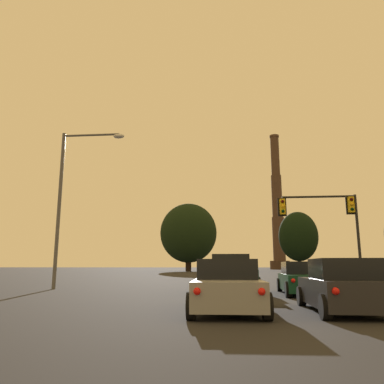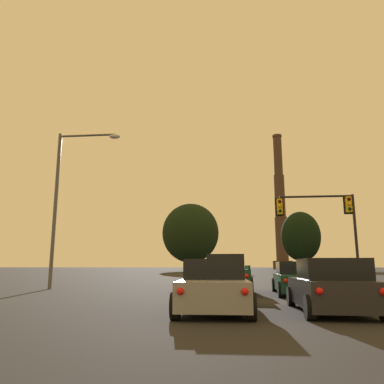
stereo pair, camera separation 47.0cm
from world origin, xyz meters
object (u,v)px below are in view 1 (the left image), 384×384
(hatchback_right_lane_second, at_px, (343,287))
(smokestack, at_px, (278,215))
(sedan_right_lane_front, at_px, (303,279))
(pickup_truck_center_lane_front, at_px, (231,275))
(street_lamp, at_px, (70,190))
(traffic_light_overhead_right, at_px, (330,216))
(sedan_center_lane_second, at_px, (227,286))

(hatchback_right_lane_second, distance_m, smokestack, 125.40)
(smokestack, bearing_deg, sedan_right_lane_front, -97.25)
(pickup_truck_center_lane_front, height_order, street_lamp, street_lamp)
(pickup_truck_center_lane_front, relative_size, smokestack, 0.11)
(traffic_light_overhead_right, bearing_deg, street_lamp, -161.67)
(pickup_truck_center_lane_front, relative_size, traffic_light_overhead_right, 0.94)
(sedan_center_lane_second, height_order, pickup_truck_center_lane_front, pickup_truck_center_lane_front)
(sedan_center_lane_second, distance_m, pickup_truck_center_lane_front, 7.14)
(hatchback_right_lane_second, bearing_deg, street_lamp, 143.61)
(sedan_right_lane_front, height_order, smokestack, smokestack)
(pickup_truck_center_lane_front, distance_m, street_lamp, 10.28)
(traffic_light_overhead_right, distance_m, street_lamp, 16.48)
(street_lamp, bearing_deg, sedan_center_lane_second, -45.69)
(smokestack, bearing_deg, sedan_center_lane_second, -98.42)
(hatchback_right_lane_second, height_order, traffic_light_overhead_right, traffic_light_overhead_right)
(sedan_right_lane_front, xyz_separation_m, street_lamp, (-12.15, 2.53, 4.79))
(sedan_center_lane_second, distance_m, traffic_light_overhead_right, 16.19)
(hatchback_right_lane_second, xyz_separation_m, smokestack, (15.04, 123.13, 18.41))
(sedan_right_lane_front, relative_size, street_lamp, 0.54)
(traffic_light_overhead_right, bearing_deg, smokestack, 84.04)
(sedan_right_lane_front, bearing_deg, smokestack, 85.26)
(sedan_center_lane_second, height_order, traffic_light_overhead_right, traffic_light_overhead_right)
(sedan_right_lane_front, bearing_deg, hatchback_right_lane_second, -89.38)
(pickup_truck_center_lane_front, height_order, traffic_light_overhead_right, traffic_light_overhead_right)
(sedan_right_lane_front, relative_size, smokestack, 0.10)
(pickup_truck_center_lane_front, bearing_deg, traffic_light_overhead_right, 45.74)
(sedan_center_lane_second, xyz_separation_m, smokestack, (18.20, 122.94, 18.40))
(smokestack, bearing_deg, street_lamp, -103.32)
(pickup_truck_center_lane_front, bearing_deg, smokestack, 80.31)
(traffic_light_overhead_right, height_order, smokestack, smokestack)
(sedan_center_lane_second, xyz_separation_m, hatchback_right_lane_second, (3.16, -0.19, -0.00))
(hatchback_right_lane_second, distance_m, street_lamp, 15.80)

